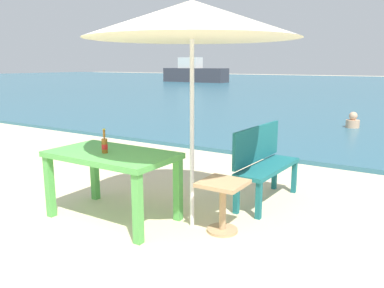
{
  "coord_description": "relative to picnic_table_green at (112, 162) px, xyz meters",
  "views": [
    {
      "loc": [
        2.72,
        -1.48,
        1.7
      ],
      "look_at": [
        -0.1,
        3.0,
        0.6
      ],
      "focal_mm": 36.11,
      "sensor_mm": 36.0,
      "label": 1
    }
  ],
  "objects": [
    {
      "name": "picnic_table_green",
      "position": [
        0.0,
        0.0,
        0.0
      ],
      "size": [
        1.4,
        0.8,
        0.76
      ],
      "color": "#4C9E47",
      "rests_on": "ground_plane"
    },
    {
      "name": "side_table_wood",
      "position": [
        1.2,
        0.33,
        -0.3
      ],
      "size": [
        0.44,
        0.44,
        0.54
      ],
      "color": "tan",
      "rests_on": "ground_plane"
    },
    {
      "name": "beer_bottle_amber",
      "position": [
        -0.03,
        -0.07,
        0.2
      ],
      "size": [
        0.07,
        0.07,
        0.26
      ],
      "color": "brown",
      "rests_on": "picnic_table_green"
    },
    {
      "name": "boat_fishing_trawler",
      "position": [
        -15.9,
        27.37,
        0.22
      ],
      "size": [
        6.05,
        1.65,
        2.2
      ],
      "color": "#38383F",
      "rests_on": "sea_water"
    },
    {
      "name": "patio_umbrella",
      "position": [
        0.86,
        0.29,
        1.47
      ],
      "size": [
        2.1,
        2.1,
        2.3
      ],
      "color": "silver",
      "rests_on": "ground_plane"
    },
    {
      "name": "bench_teal_center",
      "position": [
        1.2,
        1.4,
        -0.11
      ],
      "size": [
        0.42,
        1.22,
        0.95
      ],
      "color": "#196066",
      "rests_on": "ground_plane"
    },
    {
      "name": "swimmer_person",
      "position": [
        1.18,
        7.59,
        -0.41
      ],
      "size": [
        0.34,
        0.34,
        0.41
      ],
      "color": "tan",
      "rests_on": "sea_water"
    }
  ]
}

